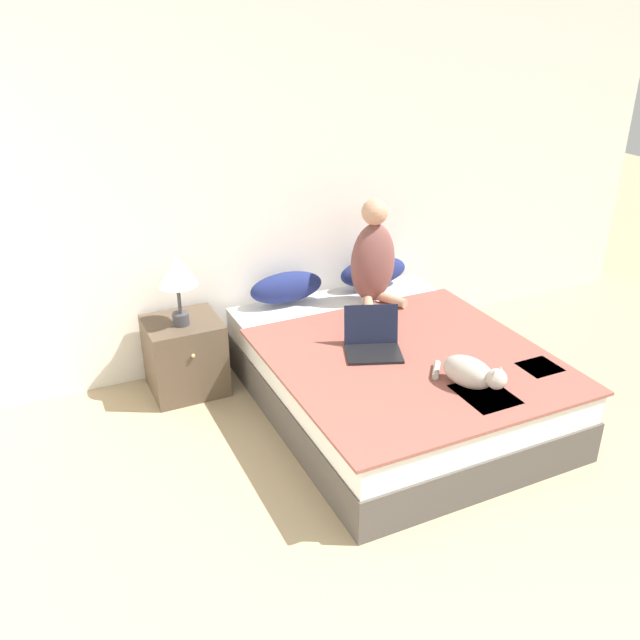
# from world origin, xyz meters

# --- Properties ---
(wall_back) EXTENTS (6.11, 0.05, 2.55)m
(wall_back) POSITION_xyz_m (0.00, 3.80, 1.27)
(wall_back) COLOR silver
(wall_back) RESTS_ON ground_plane
(bed) EXTENTS (1.66, 2.09, 0.48)m
(bed) POSITION_xyz_m (0.02, 2.68, 0.23)
(bed) COLOR #4C4742
(bed) RESTS_ON ground_plane
(pillow_near) EXTENTS (0.56, 0.20, 0.23)m
(pillow_near) POSITION_xyz_m (-0.34, 3.60, 0.59)
(pillow_near) COLOR navy
(pillow_near) RESTS_ON bed
(pillow_far) EXTENTS (0.56, 0.20, 0.23)m
(pillow_far) POSITION_xyz_m (0.38, 3.60, 0.59)
(pillow_far) COLOR navy
(pillow_far) RESTS_ON bed
(person_sitting) EXTENTS (0.36, 0.34, 0.77)m
(person_sitting) POSITION_xyz_m (0.24, 3.35, 0.81)
(person_sitting) COLOR brown
(person_sitting) RESTS_ON bed
(cat_tabby) EXTENTS (0.29, 0.51, 0.19)m
(cat_tabby) POSITION_xyz_m (0.15, 2.04, 0.57)
(cat_tabby) COLOR #A8A399
(cat_tabby) RESTS_ON bed
(laptop_open) EXTENTS (0.43, 0.41, 0.27)m
(laptop_open) POSITION_xyz_m (-0.15, 2.66, 0.53)
(laptop_open) COLOR black
(laptop_open) RESTS_ON bed
(nightstand) EXTENTS (0.50, 0.48, 0.53)m
(nightstand) POSITION_xyz_m (-1.15, 3.49, 0.26)
(nightstand) COLOR brown
(nightstand) RESTS_ON ground_plane
(table_lamp) EXTENTS (0.27, 0.27, 0.49)m
(table_lamp) POSITION_xyz_m (-1.17, 3.45, 0.89)
(table_lamp) COLOR #38383D
(table_lamp) RESTS_ON nightstand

